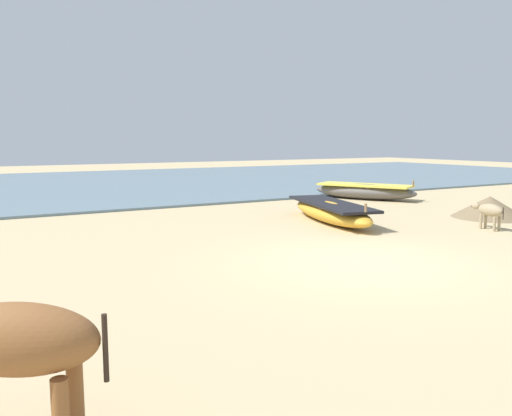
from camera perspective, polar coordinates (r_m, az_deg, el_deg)
The scene contains 7 objects.
ground at distance 9.42m, azimuth 11.38°, elevation -5.95°, with size 80.00×80.00×0.00m, color tan.
sea_water at distance 26.31m, azimuth -16.51°, elevation 2.63°, with size 60.00×20.00×0.08m, color slate.
fishing_boat_0 at distance 13.83m, azimuth 8.33°, elevation -0.35°, with size 2.09×4.36×0.73m.
fishing_boat_2 at distance 19.34m, azimuth 12.00°, elevation 1.88°, with size 2.85×3.93×0.76m.
cow_adult_brown at distance 4.07m, azimuth -25.89°, elevation -13.55°, with size 1.52×1.14×1.07m.
calf_near_dun at distance 13.71m, azimuth 24.55°, elevation -0.30°, with size 0.37×0.99×0.64m.
debris_pile_1 at distance 15.85m, azimuth 24.57°, elevation 0.11°, with size 2.05×2.05×0.61m, color #7A6647.
Camera 1 is at (-6.08, -6.85, 2.19)m, focal length 35.93 mm.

